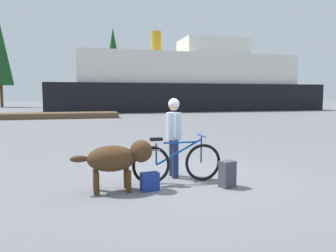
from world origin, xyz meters
name	(u,v)px	position (x,y,z in m)	size (l,w,h in m)	color
ground_plane	(188,178)	(0.00, 0.00, 0.00)	(160.00, 160.00, 0.00)	slate
bicycle	(177,162)	(-0.32, -0.30, 0.40)	(1.80, 0.44, 0.93)	black
person_cyclist	(174,130)	(-0.26, 0.15, 0.98)	(0.32, 0.53, 1.65)	navy
dog	(118,158)	(-1.50, -0.56, 0.60)	(1.45, 0.54, 0.91)	#472D19
backpack	(227,174)	(0.50, -0.84, 0.25)	(0.28, 0.20, 0.49)	#3F3F4C
handbag_pannier	(150,182)	(-0.95, -0.69, 0.16)	(0.32, 0.18, 0.33)	navy
dock_pier	(13,116)	(-6.92, 19.08, 0.20)	(14.89, 2.43, 0.40)	brown
ferry_boat	(188,84)	(9.44, 28.34, 2.96)	(29.57, 7.64, 8.48)	black
pine_tree_center	(113,57)	(2.64, 43.97, 7.46)	(3.07, 3.07, 11.81)	#4C331E
pine_tree_far_right	(217,71)	(21.09, 47.22, 5.88)	(4.31, 4.31, 9.77)	#4C331E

